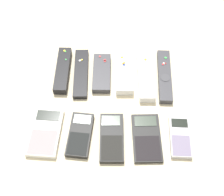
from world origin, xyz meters
name	(u,v)px	position (x,y,z in m)	size (l,w,h in m)	color
ground_plane	(112,108)	(0.00, 0.00, 0.00)	(3.00, 3.00, 0.00)	beige
remote_0	(63,70)	(-0.17, 0.13, 0.01)	(0.05, 0.18, 0.03)	black
remote_1	(81,73)	(-0.11, 0.13, 0.01)	(0.06, 0.20, 0.02)	black
remote_2	(102,73)	(-0.04, 0.13, 0.01)	(0.06, 0.15, 0.02)	#333338
remote_3	(124,74)	(0.04, 0.13, 0.01)	(0.06, 0.16, 0.03)	white
remote_4	(145,75)	(0.11, 0.13, 0.01)	(0.06, 0.21, 0.03)	white
remote_5	(165,76)	(0.17, 0.13, 0.01)	(0.04, 0.21, 0.02)	#333338
calculator_0	(45,132)	(-0.19, -0.10, 0.01)	(0.09, 0.16, 0.02)	silver
calculator_1	(80,135)	(-0.09, -0.10, 0.01)	(0.07, 0.15, 0.02)	black
calculator_2	(112,138)	(0.01, -0.11, 0.01)	(0.08, 0.16, 0.02)	black
calculator_3	(147,138)	(0.11, -0.10, 0.01)	(0.09, 0.16, 0.01)	black
calculator_4	(180,137)	(0.21, -0.10, 0.01)	(0.06, 0.13, 0.02)	#B2B2B7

